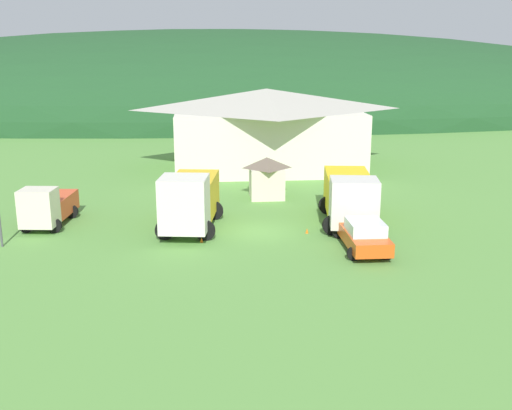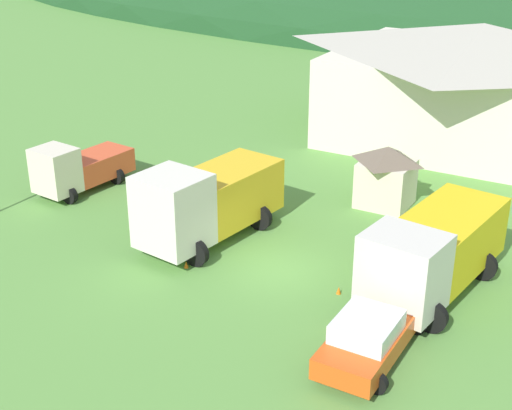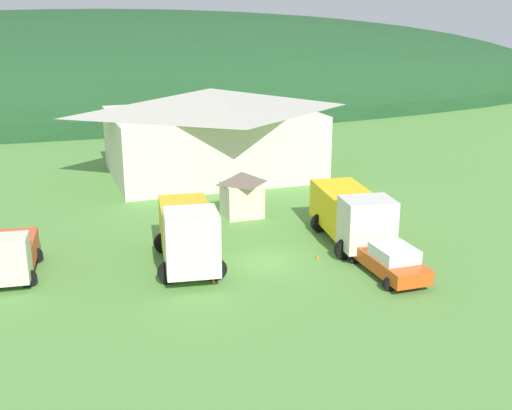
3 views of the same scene
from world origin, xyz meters
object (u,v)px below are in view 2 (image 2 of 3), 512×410
service_pickup_orange (372,333)px  traffic_cone_mid_row (186,268)px  flatbed_truck_yellow (433,250)px  traffic_cone_near_pickup (339,294)px  light_truck_cream (77,168)px  play_shed_cream (386,175)px  depot_building (477,82)px  heavy_rig_striped (206,200)px

service_pickup_orange → traffic_cone_mid_row: bearing=-102.0°
flatbed_truck_yellow → traffic_cone_near_pickup: (-2.81, -1.73, -1.72)m
light_truck_cream → traffic_cone_mid_row: 9.83m
play_shed_cream → depot_building: bearing=84.3°
depot_building → heavy_rig_striped: (-6.26, -18.38, -1.67)m
depot_building → service_pickup_orange: depot_building is taller
light_truck_cream → depot_building: bearing=145.4°
flatbed_truck_yellow → traffic_cone_mid_row: (-8.76, -2.86, -1.72)m
traffic_cone_mid_row → play_shed_cream: bearing=64.7°
light_truck_cream → traffic_cone_near_pickup: bearing=85.9°
heavy_rig_striped → traffic_cone_near_pickup: (6.57, -1.29, -1.82)m
heavy_rig_striped → depot_building: bearing=169.1°
play_shed_cream → traffic_cone_mid_row: bearing=-115.3°
service_pickup_orange → traffic_cone_mid_row: size_ratio=9.97×
traffic_cone_near_pickup → light_truck_cream: bearing=169.7°
depot_building → flatbed_truck_yellow: (3.11, -17.94, -1.77)m
service_pickup_orange → traffic_cone_near_pickup: size_ratio=9.35×
depot_building → flatbed_truck_yellow: bearing=-80.2°
play_shed_cream → heavy_rig_striped: (-5.16, -7.19, 0.35)m
light_truck_cream → traffic_cone_mid_row: (8.97, -3.84, -1.21)m
play_shed_cream → traffic_cone_near_pickup: 8.72m
depot_building → light_truck_cream: depot_building is taller
heavy_rig_striped → service_pickup_orange: bearing=72.4°
flatbed_truck_yellow → traffic_cone_near_pickup: 3.72m
service_pickup_orange → flatbed_truck_yellow: bearing=175.8°
traffic_cone_near_pickup → traffic_cone_mid_row: (-5.95, -1.13, 0.00)m
depot_building → service_pickup_orange: bearing=-83.2°
light_truck_cream → traffic_cone_near_pickup: size_ratio=9.25×
depot_building → light_truck_cream: 22.51m
heavy_rig_striped → traffic_cone_near_pickup: size_ratio=12.73×
flatbed_truck_yellow → traffic_cone_near_pickup: size_ratio=13.48×
flatbed_truck_yellow → service_pickup_orange: (-0.40, -4.73, -0.89)m
traffic_cone_near_pickup → traffic_cone_mid_row: bearing=-169.3°
flatbed_truck_yellow → service_pickup_orange: size_ratio=1.44×
play_shed_cream → heavy_rig_striped: heavy_rig_striped is taller
light_truck_cream → heavy_rig_striped: (8.35, -1.43, 0.61)m
play_shed_cream → service_pickup_orange: 12.11m
flatbed_truck_yellow → traffic_cone_mid_row: bearing=-64.0°
heavy_rig_striped → flatbed_truck_yellow: (9.38, 0.44, -0.10)m
play_shed_cream → service_pickup_orange: bearing=-71.6°
play_shed_cream → flatbed_truck_yellow: 7.96m
depot_building → light_truck_cream: (-14.62, -16.96, -2.28)m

